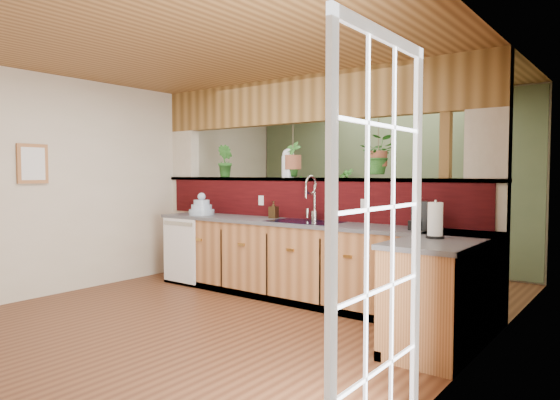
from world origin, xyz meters
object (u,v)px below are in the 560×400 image
Objects in this scene: faucet at (312,196)px; soap_dispenser at (274,210)px; glass_jar at (288,163)px; dish_stack at (202,208)px; paper_towel at (435,221)px; coffee_maker at (419,216)px; shelving_console at (327,232)px.

soap_dispenser is (-0.53, -0.03, -0.17)m from faucet.
soap_dispenser is at bearing -97.41° from glass_jar.
soap_dispenser is 0.62m from glass_jar.
dish_stack is 1.31m from glass_jar.
paper_towel is at bearing -22.27° from faucet.
dish_stack reaches higher than coffee_maker.
coffee_maker is 0.76× the size of glass_jar.
coffee_maker is (1.32, -0.14, -0.15)m from faucet.
faucet reaches higher than soap_dispenser.
soap_dispenser is 0.77× the size of coffee_maker.
paper_towel reaches higher than coffee_maker.
paper_towel is at bearing -22.69° from glass_jar.
faucet is at bearing 6.87° from dish_stack.
coffee_maker is at bearing -11.27° from glass_jar.
paper_towel reaches higher than shelving_console.
dish_stack reaches higher than soap_dispenser.
paper_towel is (0.35, -0.55, 0.02)m from coffee_maker.
dish_stack is 1.22× the size of coffee_maker.
shelving_console is at bearing 117.43° from faucet.
soap_dispenser is (1.06, 0.17, 0.01)m from dish_stack.
glass_jar is (-1.83, 0.36, 0.54)m from coffee_maker.
paper_towel is 0.90× the size of glass_jar.
faucet is 0.67m from glass_jar.
faucet reaches higher than paper_towel.
glass_jar is at bearing 149.00° from coffee_maker.
shelving_console is at bearing 107.54° from glass_jar.
glass_jar reaches higher than shelving_console.
soap_dispenser reaches higher than shelving_console.
glass_jar is at bearing -88.79° from shelving_console.
dish_stack is 2.42m from shelving_console.
shelving_console is (-1.10, 2.12, -0.68)m from faucet.
glass_jar reaches higher than coffee_maker.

